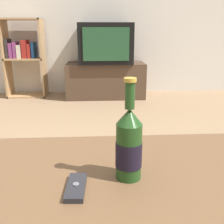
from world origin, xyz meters
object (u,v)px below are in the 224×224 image
Objects in this scene: cell_phone at (76,187)px; beer_bottle at (129,145)px; bookshelf at (24,55)px; tv_stand at (105,80)px; television at (105,43)px.

beer_bottle is at bearing 22.42° from cell_phone.
tv_stand is at bearing -5.23° from bookshelf.
television is at bearing 89.03° from cell_phone.
tv_stand is 2.73m from beer_bottle.
television is 2.72m from beer_bottle.
tv_stand is 0.46m from television.
cell_phone is at bearing -73.20° from bookshelf.
bookshelf is (-1.04, 0.09, 0.31)m from tv_stand.
tv_stand is 1.09m from bookshelf.
cell_phone is (-0.14, -0.05, -0.09)m from beer_bottle.
tv_stand is 2.78m from cell_phone.
television is 2.78m from cell_phone.
television reaches higher than beer_bottle.
television is 5.34× the size of cell_phone.
television reaches higher than cell_phone.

